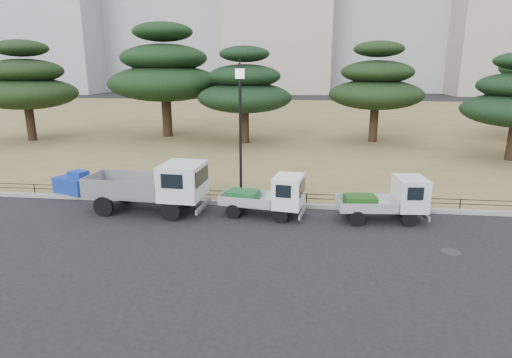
# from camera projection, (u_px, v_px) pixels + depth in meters

# --- Properties ---
(ground) EXTENTS (220.00, 220.00, 0.00)m
(ground) POSITION_uv_depth(u_px,v_px,m) (249.00, 229.00, 15.19)
(ground) COLOR black
(lawn) EXTENTS (120.00, 56.00, 0.15)m
(lawn) POSITION_uv_depth(u_px,v_px,m) (290.00, 121.00, 44.54)
(lawn) COLOR olive
(lawn) RESTS_ON ground
(curb) EXTENTS (120.00, 0.25, 0.16)m
(curb) POSITION_uv_depth(u_px,v_px,m) (258.00, 204.00, 17.66)
(curb) COLOR gray
(curb) RESTS_ON ground
(truck_large) EXTENTS (4.69, 2.09, 2.00)m
(truck_large) POSITION_uv_depth(u_px,v_px,m) (153.00, 185.00, 16.68)
(truck_large) COLOR black
(truck_large) RESTS_ON ground
(truck_kei_front) EXTENTS (3.26, 1.74, 1.64)m
(truck_kei_front) POSITION_uv_depth(u_px,v_px,m) (269.00, 196.00, 16.25)
(truck_kei_front) COLOR black
(truck_kei_front) RESTS_ON ground
(truck_kei_rear) EXTENTS (3.28, 1.65, 1.65)m
(truck_kei_rear) POSITION_uv_depth(u_px,v_px,m) (388.00, 199.00, 15.79)
(truck_kei_rear) COLOR black
(truck_kei_rear) RESTS_ON ground
(street_lamp) EXTENTS (0.50, 0.50, 5.60)m
(street_lamp) POSITION_uv_depth(u_px,v_px,m) (240.00, 109.00, 17.06)
(street_lamp) COLOR black
(street_lamp) RESTS_ON lawn
(pipe_fence) EXTENTS (38.00, 0.04, 0.40)m
(pipe_fence) POSITION_uv_depth(u_px,v_px,m) (258.00, 194.00, 17.72)
(pipe_fence) COLOR black
(pipe_fence) RESTS_ON lawn
(tarp_pile) EXTENTS (1.79, 1.53, 1.01)m
(tarp_pile) POSITION_uv_depth(u_px,v_px,m) (75.00, 183.00, 18.96)
(tarp_pile) COLOR #1537A3
(tarp_pile) RESTS_ON lawn
(manhole) EXTENTS (0.60, 0.60, 0.01)m
(manhole) POSITION_uv_depth(u_px,v_px,m) (451.00, 252.00, 13.26)
(manhole) COLOR #2D2D30
(manhole) RESTS_ON ground
(pine_west_far) EXTENTS (7.26, 7.26, 7.33)m
(pine_west_far) POSITION_uv_depth(u_px,v_px,m) (25.00, 83.00, 31.45)
(pine_west_far) COLOR black
(pine_west_far) RESTS_ON lawn
(pine_west_near) EXTENTS (8.72, 8.72, 8.72)m
(pine_west_near) POSITION_uv_depth(u_px,v_px,m) (165.00, 72.00, 33.17)
(pine_west_near) COLOR black
(pine_west_near) RESTS_ON lawn
(pine_center_left) EXTENTS (6.74, 6.74, 6.85)m
(pine_center_left) POSITION_uv_depth(u_px,v_px,m) (245.00, 88.00, 30.42)
(pine_center_left) COLOR black
(pine_center_left) RESTS_ON lawn
(pine_center_right) EXTENTS (6.80, 6.80, 7.21)m
(pine_center_right) POSITION_uv_depth(u_px,v_px,m) (376.00, 84.00, 30.92)
(pine_center_right) COLOR black
(pine_center_right) RESTS_ON lawn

